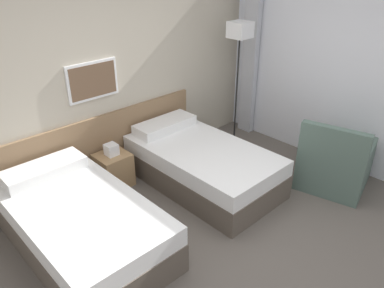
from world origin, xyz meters
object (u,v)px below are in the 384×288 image
Objects in this scene: floor_lamp at (240,41)px; armchair at (334,165)px; bed_near_door at (81,224)px; bed_near_window at (201,164)px; nightstand at (114,169)px.

floor_lamp is 2.04m from armchair.
bed_near_window is at bearing 0.00° from bed_near_door.
bed_near_window is at bearing 31.25° from armchair.
floor_lamp is 1.84× the size of armchair.
bed_near_window is 1.77m from floor_lamp.
bed_near_door and bed_near_window have the same top height.
bed_near_door reaches higher than nightstand.
armchair reaches higher than nightstand.
bed_near_door is 1.66m from bed_near_window.
armchair reaches higher than bed_near_window.
armchair is at bearing -43.29° from nightstand.
bed_near_door is at bearing 180.00° from bed_near_window.
bed_near_door is 1.05× the size of floor_lamp.
bed_near_window is 1.94× the size of armchair.
bed_near_door is at bearing 53.91° from armchair.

